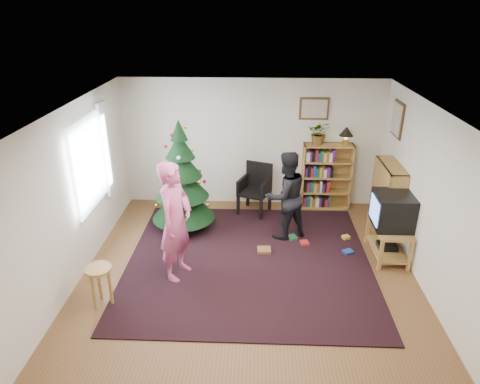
{
  "coord_description": "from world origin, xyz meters",
  "views": [
    {
      "loc": [
        0.1,
        -5.45,
        3.79
      ],
      "look_at": [
        -0.15,
        0.53,
        1.1
      ],
      "focal_mm": 32.0,
      "sensor_mm": 36.0,
      "label": 1
    }
  ],
  "objects_px": {
    "armchair": "(254,186)",
    "person_standing": "(176,222)",
    "picture_right": "(398,119)",
    "tv_stand": "(388,238)",
    "crt_tv": "(393,210)",
    "potted_plant": "(319,133)",
    "bookshelf_back": "(326,176)",
    "person_by_chair": "(286,196)",
    "table_lamp": "(346,133)",
    "picture_back": "(314,109)",
    "christmas_tree": "(182,185)",
    "bookshelf_right": "(387,200)",
    "stool": "(99,276)"
  },
  "relations": [
    {
      "from": "crt_tv",
      "to": "stool",
      "type": "distance_m",
      "value": 4.42
    },
    {
      "from": "table_lamp",
      "to": "bookshelf_back",
      "type": "bearing_deg",
      "value": 180.0
    },
    {
      "from": "picture_right",
      "to": "stool",
      "type": "bearing_deg",
      "value": -149.75
    },
    {
      "from": "tv_stand",
      "to": "table_lamp",
      "type": "distance_m",
      "value": 2.2
    },
    {
      "from": "picture_right",
      "to": "tv_stand",
      "type": "distance_m",
      "value": 2.03
    },
    {
      "from": "picture_back",
      "to": "person_by_chair",
      "type": "relative_size",
      "value": 0.35
    },
    {
      "from": "bookshelf_right",
      "to": "table_lamp",
      "type": "xyz_separation_m",
      "value": [
        -0.58,
        1.06,
        0.87
      ]
    },
    {
      "from": "christmas_tree",
      "to": "person_standing",
      "type": "bearing_deg",
      "value": -84.02
    },
    {
      "from": "picture_right",
      "to": "bookshelf_right",
      "type": "height_order",
      "value": "picture_right"
    },
    {
      "from": "crt_tv",
      "to": "potted_plant",
      "type": "bearing_deg",
      "value": 118.2
    },
    {
      "from": "table_lamp",
      "to": "bookshelf_right",
      "type": "bearing_deg",
      "value": -61.37
    },
    {
      "from": "person_standing",
      "to": "potted_plant",
      "type": "xyz_separation_m",
      "value": [
        2.31,
        2.45,
        0.62
      ]
    },
    {
      "from": "armchair",
      "to": "potted_plant",
      "type": "relative_size",
      "value": 2.12
    },
    {
      "from": "picture_right",
      "to": "potted_plant",
      "type": "distance_m",
      "value": 1.41
    },
    {
      "from": "tv_stand",
      "to": "bookshelf_back",
      "type": "bearing_deg",
      "value": 113.06
    },
    {
      "from": "potted_plant",
      "to": "picture_right",
      "type": "bearing_deg",
      "value": -25.92
    },
    {
      "from": "bookshelf_back",
      "to": "potted_plant",
      "type": "height_order",
      "value": "potted_plant"
    },
    {
      "from": "picture_back",
      "to": "potted_plant",
      "type": "distance_m",
      "value": 0.46
    },
    {
      "from": "picture_back",
      "to": "bookshelf_back",
      "type": "bearing_deg",
      "value": -23.46
    },
    {
      "from": "christmas_tree",
      "to": "bookshelf_right",
      "type": "height_order",
      "value": "christmas_tree"
    },
    {
      "from": "bookshelf_right",
      "to": "tv_stand",
      "type": "height_order",
      "value": "bookshelf_right"
    },
    {
      "from": "bookshelf_right",
      "to": "picture_back",
      "type": "bearing_deg",
      "value": 44.87
    },
    {
      "from": "tv_stand",
      "to": "table_lamp",
      "type": "relative_size",
      "value": 2.56
    },
    {
      "from": "potted_plant",
      "to": "bookshelf_right",
      "type": "bearing_deg",
      "value": -44.51
    },
    {
      "from": "armchair",
      "to": "person_standing",
      "type": "xyz_separation_m",
      "value": [
        -1.11,
        -2.22,
        0.38
      ]
    },
    {
      "from": "bookshelf_right",
      "to": "stool",
      "type": "distance_m",
      "value": 4.8
    },
    {
      "from": "person_by_chair",
      "to": "table_lamp",
      "type": "height_order",
      "value": "table_lamp"
    },
    {
      "from": "picture_back",
      "to": "person_by_chair",
      "type": "bearing_deg",
      "value": -112.04
    },
    {
      "from": "person_by_chair",
      "to": "stool",
      "type": "bearing_deg",
      "value": 8.75
    },
    {
      "from": "bookshelf_back",
      "to": "person_by_chair",
      "type": "height_order",
      "value": "person_by_chair"
    },
    {
      "from": "tv_stand",
      "to": "potted_plant",
      "type": "bearing_deg",
      "value": 118.27
    },
    {
      "from": "tv_stand",
      "to": "crt_tv",
      "type": "xyz_separation_m",
      "value": [
        -0.0,
        0.0,
        0.49
      ]
    },
    {
      "from": "person_standing",
      "to": "potted_plant",
      "type": "relative_size",
      "value": 3.97
    },
    {
      "from": "stool",
      "to": "person_standing",
      "type": "xyz_separation_m",
      "value": [
        0.92,
        0.73,
        0.45
      ]
    },
    {
      "from": "bookshelf_back",
      "to": "tv_stand",
      "type": "distance_m",
      "value": 1.97
    },
    {
      "from": "person_by_chair",
      "to": "table_lamp",
      "type": "bearing_deg",
      "value": -161.88
    },
    {
      "from": "picture_back",
      "to": "tv_stand",
      "type": "xyz_separation_m",
      "value": [
        1.07,
        -1.92,
        -1.62
      ]
    },
    {
      "from": "potted_plant",
      "to": "bookshelf_back",
      "type": "bearing_deg",
      "value": 0.0
    },
    {
      "from": "tv_stand",
      "to": "stool",
      "type": "height_order",
      "value": "stool"
    },
    {
      "from": "armchair",
      "to": "bookshelf_right",
      "type": "bearing_deg",
      "value": 1.67
    },
    {
      "from": "armchair",
      "to": "person_standing",
      "type": "distance_m",
      "value": 2.51
    },
    {
      "from": "bookshelf_right",
      "to": "tv_stand",
      "type": "distance_m",
      "value": 0.81
    },
    {
      "from": "picture_back",
      "to": "tv_stand",
      "type": "relative_size",
      "value": 0.61
    },
    {
      "from": "picture_back",
      "to": "bookshelf_right",
      "type": "relative_size",
      "value": 0.42
    },
    {
      "from": "tv_stand",
      "to": "person_by_chair",
      "type": "xyz_separation_m",
      "value": [
        -1.62,
        0.55,
        0.46
      ]
    },
    {
      "from": "bookshelf_right",
      "to": "armchair",
      "type": "bearing_deg",
      "value": 69.95
    },
    {
      "from": "person_standing",
      "to": "potted_plant",
      "type": "height_order",
      "value": "person_standing"
    },
    {
      "from": "christmas_tree",
      "to": "bookshelf_right",
      "type": "bearing_deg",
      "value": -1.11
    },
    {
      "from": "christmas_tree",
      "to": "stool",
      "type": "xyz_separation_m",
      "value": [
        -0.76,
        -2.19,
        -0.39
      ]
    },
    {
      "from": "picture_right",
      "to": "crt_tv",
      "type": "height_order",
      "value": "picture_right"
    }
  ]
}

